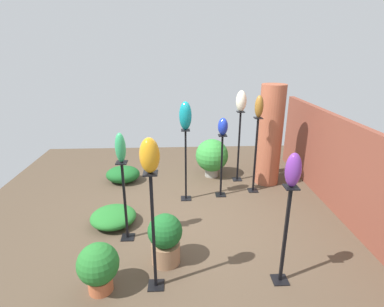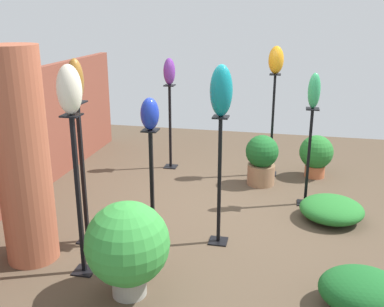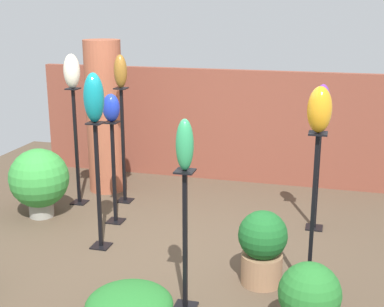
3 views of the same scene
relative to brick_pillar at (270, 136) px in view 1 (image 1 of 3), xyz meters
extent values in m
plane|color=#4C3D2D|center=(1.42, -1.75, -1.07)|extent=(8.00, 8.00, 0.00)
cube|color=brown|center=(1.42, 0.91, -0.23)|extent=(5.60, 0.12, 1.69)
cylinder|color=#9E5138|center=(0.00, 0.00, 0.00)|extent=(0.51, 0.51, 2.15)
cube|color=black|center=(0.59, -1.10, -1.07)|extent=(0.20, 0.20, 0.01)
cube|color=black|center=(0.59, -1.10, -0.44)|extent=(0.04, 0.04, 1.27)
cube|color=black|center=(0.59, -1.10, 0.19)|extent=(0.16, 0.16, 0.02)
cube|color=black|center=(2.99, -0.67, -1.07)|extent=(0.20, 0.20, 0.01)
cube|color=black|center=(2.99, -0.67, -0.40)|extent=(0.04, 0.04, 1.34)
cube|color=black|center=(2.99, -0.67, 0.26)|extent=(0.16, 0.16, 0.02)
cube|color=black|center=(1.96, -2.77, -1.07)|extent=(0.20, 0.20, 0.01)
cube|color=black|center=(1.96, -2.77, -0.43)|extent=(0.04, 0.04, 1.28)
cube|color=black|center=(1.96, -2.77, 0.20)|extent=(0.16, 0.16, 0.02)
cube|color=black|center=(0.43, -0.40, -1.07)|extent=(0.20, 0.20, 0.01)
cube|color=black|center=(0.43, -0.40, -0.29)|extent=(0.04, 0.04, 1.56)
cube|color=black|center=(0.43, -0.40, 0.48)|extent=(0.16, 0.16, 0.02)
cube|color=black|center=(3.00, -2.26, -1.07)|extent=(0.20, 0.20, 0.01)
cube|color=black|center=(3.00, -2.26, -0.30)|extent=(0.04, 0.04, 1.55)
cube|color=black|center=(3.00, -2.26, 0.47)|extent=(0.16, 0.16, 0.02)
cube|color=black|center=(-0.14, -0.62, -1.07)|extent=(0.20, 0.20, 0.01)
cube|color=black|center=(-0.14, -0.62, -0.29)|extent=(0.04, 0.04, 1.57)
cube|color=black|center=(-0.14, -0.62, 0.49)|extent=(0.16, 0.16, 0.02)
cube|color=black|center=(0.72, -1.81, -1.07)|extent=(0.20, 0.20, 0.01)
cube|color=black|center=(0.72, -1.81, -0.36)|extent=(0.04, 0.04, 1.42)
cube|color=black|center=(0.72, -1.81, 0.34)|extent=(0.16, 0.16, 0.02)
ellipsoid|color=#192D9E|center=(0.59, -1.10, 0.36)|extent=(0.21, 0.19, 0.33)
ellipsoid|color=#6B2D8C|center=(2.99, -0.67, 0.47)|extent=(0.17, 0.18, 0.41)
ellipsoid|color=#2D9356|center=(1.96, -2.77, 0.43)|extent=(0.15, 0.15, 0.44)
ellipsoid|color=brown|center=(0.43, -0.40, 0.70)|extent=(0.17, 0.16, 0.43)
ellipsoid|color=orange|center=(3.00, -2.26, 0.68)|extent=(0.21, 0.22, 0.40)
ellipsoid|color=beige|center=(-0.14, -0.62, 0.71)|extent=(0.21, 0.22, 0.44)
ellipsoid|color=#0F727A|center=(0.72, -1.81, 0.60)|extent=(0.21, 0.23, 0.52)
cylinder|color=#B25B38|center=(3.04, -2.93, -0.98)|extent=(0.30, 0.30, 0.18)
sphere|color=#236B28|center=(3.04, -2.93, -0.68)|extent=(0.50, 0.50, 0.50)
cylinder|color=#936B4C|center=(2.55, -2.15, -0.92)|extent=(0.40, 0.40, 0.30)
sphere|color=#195923|center=(2.55, -2.15, -0.57)|extent=(0.47, 0.47, 0.47)
cylinder|color=gray|center=(-0.39, -1.18, -0.98)|extent=(0.31, 0.31, 0.19)
sphere|color=#338C38|center=(-0.39, -1.18, -0.57)|extent=(0.75, 0.75, 0.75)
ellipsoid|color=#195923|center=(-0.17, -3.19, -0.90)|extent=(0.63, 0.74, 0.35)
ellipsoid|color=#236B28|center=(1.55, -3.06, -0.94)|extent=(0.75, 0.76, 0.27)
camera|label=1|loc=(6.02, -1.95, 1.76)|focal=28.00mm
camera|label=2|loc=(-3.65, -2.46, 1.37)|focal=42.00mm
camera|label=3|loc=(3.12, -6.81, 1.52)|focal=50.00mm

